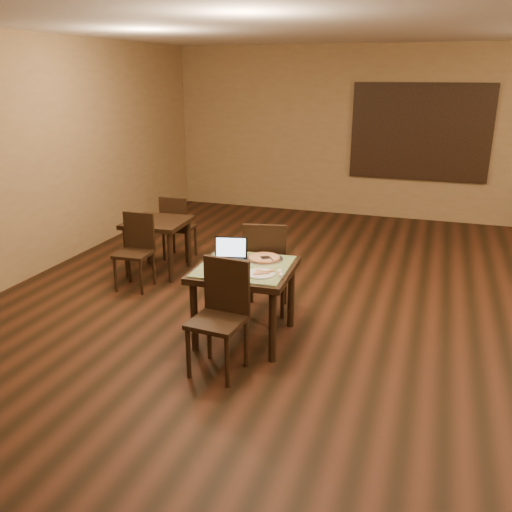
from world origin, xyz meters
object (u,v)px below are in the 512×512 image
(chair_main_near, at_px, (222,310))
(other_table_b, at_px, (158,229))
(other_table_b_chair_near, at_px, (136,246))
(other_table_b_chair_far, at_px, (177,224))
(chair_main_far, at_px, (266,263))
(tiled_table, at_px, (245,276))
(laptop, at_px, (229,255))
(pizza_pan, at_px, (264,259))

(chair_main_near, height_order, other_table_b, chair_main_near)
(other_table_b_chair_near, bearing_deg, other_table_b_chair_far, 86.43)
(chair_main_far, bearing_deg, chair_main_near, 78.12)
(other_table_b, bearing_deg, other_table_b_chair_far, 86.43)
(other_table_b_chair_near, bearing_deg, chair_main_near, -43.86)
(other_table_b, bearing_deg, tiled_table, -42.54)
(chair_main_far, relative_size, other_table_b_chair_far, 1.14)
(other_table_b_chair_far, bearing_deg, other_table_b_chair_near, 86.43)
(chair_main_near, distance_m, other_table_b_chair_far, 3.09)
(laptop, distance_m, other_table_b_chair_near, 1.74)
(tiled_table, distance_m, other_table_b_chair_near, 1.94)
(chair_main_near, distance_m, laptop, 0.79)
(chair_main_near, distance_m, other_table_b_chair_near, 2.29)
(chair_main_far, distance_m, pizza_pan, 0.42)
(chair_main_far, xyz_separation_m, laptop, (-0.22, -0.51, 0.23))
(pizza_pan, relative_size, other_table_b_chair_far, 0.41)
(pizza_pan, distance_m, other_table_b_chair_far, 2.52)
(laptop, bearing_deg, tiled_table, -39.85)
(chair_main_far, distance_m, other_table_b, 1.92)
(tiled_table, bearing_deg, laptop, 150.53)
(chair_main_near, height_order, other_table_b_chair_near, chair_main_near)
(other_table_b_chair_near, bearing_deg, chair_main_far, -11.95)
(chair_main_near, relative_size, other_table_b_chair_near, 1.10)
(chair_main_far, bearing_deg, tiled_table, 76.90)
(tiled_table, distance_m, other_table_b_chair_far, 2.60)
(pizza_pan, relative_size, other_table_b_chair_near, 0.41)
(chair_main_near, bearing_deg, other_table_b_chair_near, 144.37)
(tiled_table, xyz_separation_m, other_table_b_chair_near, (-1.73, 0.88, -0.14))
(chair_main_far, relative_size, other_table_b, 1.31)
(other_table_b_chair_near, height_order, other_table_b_chair_far, same)
(pizza_pan, bearing_deg, tiled_table, -116.57)
(chair_main_near, height_order, laptop, chair_main_near)
(chair_main_far, xyz_separation_m, other_table_b_chair_near, (-1.74, 0.27, -0.07))
(laptop, xyz_separation_m, pizza_pan, (0.32, 0.14, -0.05))
(other_table_b_chair_near, bearing_deg, pizza_pan, -22.27)
(chair_main_far, bearing_deg, other_table_b, -36.24)
(tiled_table, relative_size, other_table_b_chair_near, 1.05)
(chair_main_near, xyz_separation_m, other_table_b_chair_far, (-1.72, 2.56, -0.05))
(other_table_b, bearing_deg, laptop, -43.93)
(laptop, bearing_deg, other_table_b_chair_near, 139.95)
(tiled_table, distance_m, chair_main_far, 0.61)
(tiled_table, bearing_deg, pizza_pan, 60.84)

